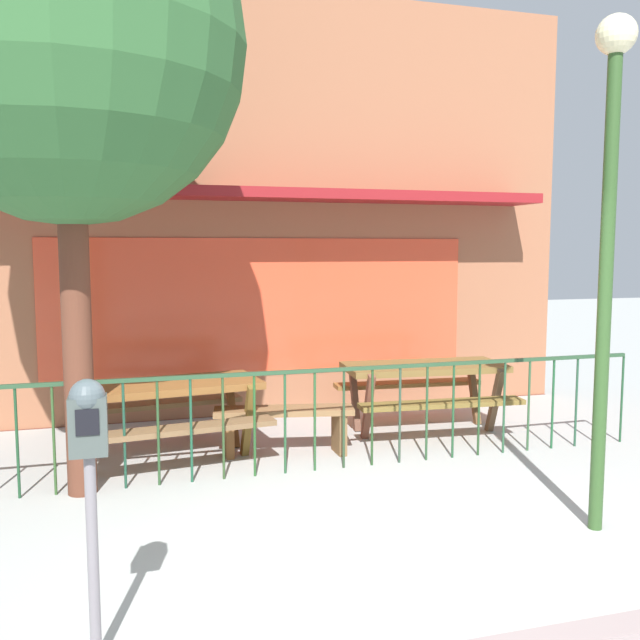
# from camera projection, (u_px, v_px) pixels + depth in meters

# --- Properties ---
(ground) EXTENTS (40.00, 40.00, 0.00)m
(ground) POSITION_uv_depth(u_px,v_px,m) (408.00, 578.00, 4.33)
(ground) COLOR #A3A6A2
(pub_storefront) EXTENTS (8.14, 1.23, 5.20)m
(pub_storefront) POSITION_uv_depth(u_px,v_px,m) (260.00, 208.00, 8.59)
(pub_storefront) COLOR brown
(pub_storefront) RESTS_ON ground
(patio_fence_front) EXTENTS (6.86, 0.04, 0.97)m
(patio_fence_front) POSITION_uv_depth(u_px,v_px,m) (315.00, 401.00, 6.35)
(patio_fence_front) COLOR #27462C
(patio_fence_front) RESTS_ON ground
(picnic_table_left) EXTENTS (1.96, 1.58, 0.79)m
(picnic_table_left) POSITION_uv_depth(u_px,v_px,m) (167.00, 399.00, 6.68)
(picnic_table_left) COLOR brown
(picnic_table_left) RESTS_ON ground
(picnic_table_right) EXTENTS (1.89, 1.49, 0.79)m
(picnic_table_right) POSITION_uv_depth(u_px,v_px,m) (424.00, 378.00, 7.74)
(picnic_table_right) COLOR brown
(picnic_table_right) RESTS_ON ground
(patio_bench) EXTENTS (1.44, 0.58, 0.48)m
(patio_bench) POSITION_uv_depth(u_px,v_px,m) (284.00, 420.00, 6.88)
(patio_bench) COLOR brown
(patio_bench) RESTS_ON ground
(parking_meter_far) EXTENTS (0.18, 0.17, 1.45)m
(parking_meter_far) POSITION_uv_depth(u_px,v_px,m) (89.00, 446.00, 3.33)
(parking_meter_far) COLOR slate
(parking_meter_far) RESTS_ON ground
(street_tree) EXTENTS (2.88, 2.88, 5.14)m
(street_tree) POSITION_uv_depth(u_px,v_px,m) (66.00, 46.00, 5.45)
(street_tree) COLOR #592F21
(street_tree) RESTS_ON ground
(street_lamp) EXTENTS (0.28, 0.28, 3.69)m
(street_lamp) POSITION_uv_depth(u_px,v_px,m) (609.00, 198.00, 4.84)
(street_lamp) COLOR #2E4F24
(street_lamp) RESTS_ON ground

